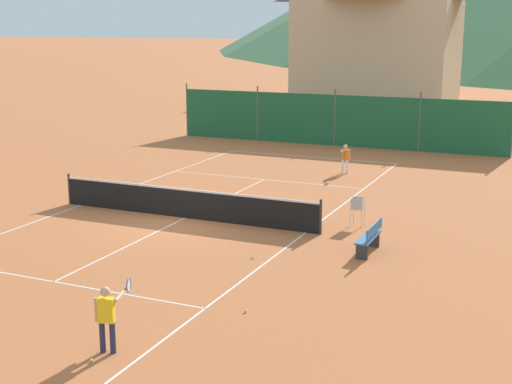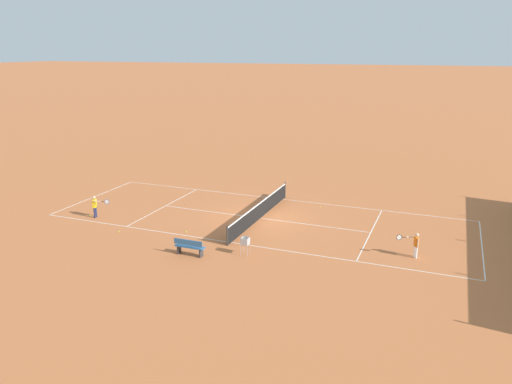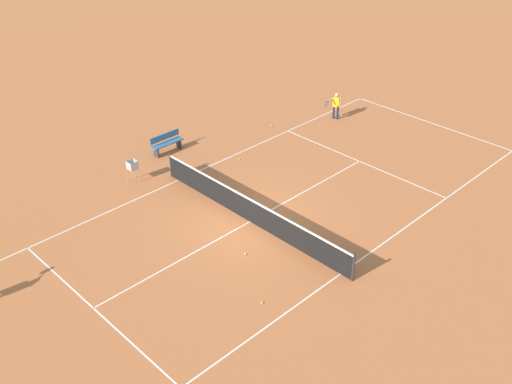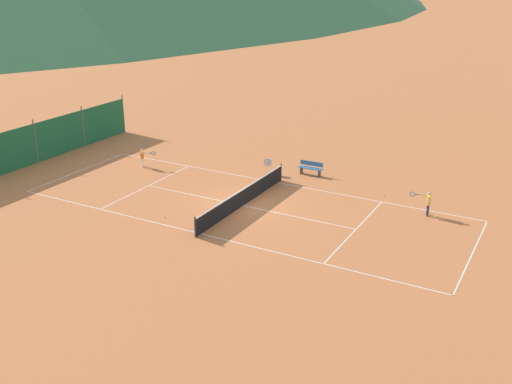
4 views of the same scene
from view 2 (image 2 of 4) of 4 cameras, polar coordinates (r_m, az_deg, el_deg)
The scene contains 12 objects.
ground_plane at distance 29.16m, azimuth 0.48°, elevation -3.00°, with size 600.00×600.00×0.00m, color #BC6638.
court_line_markings at distance 29.16m, azimuth 0.48°, elevation -3.00°, with size 8.25×23.85×0.01m.
tennis_net at distance 29.00m, azimuth 0.48°, elevation -2.07°, with size 9.18×0.08×1.06m.
player_far_service at distance 30.52m, azimuth -17.89°, elevation -1.42°, with size 0.43×1.12×1.31m.
player_near_service at distance 24.75m, azimuth 17.74°, elevation -5.60°, with size 0.44×1.05×1.22m.
tennis_ball_service_box at distance 31.08m, azimuth -18.44°, elevation -2.58°, with size 0.07×0.07×0.07m, color #CCE033.
tennis_ball_by_net_right at distance 29.83m, azimuth 4.01°, elevation -2.53°, with size 0.07×0.07×0.07m, color #CCE033.
tennis_ball_far_corner at distance 31.37m, azimuth 7.35°, elevation -1.69°, with size 0.07×0.07×0.07m, color #CCE033.
tennis_ball_by_net_left at distance 27.22m, azimuth -8.00°, elevation -4.51°, with size 0.07×0.07×0.07m, color #CCE033.
tennis_ball_alley_right at distance 27.94m, azimuth -15.42°, elevation -4.40°, with size 0.07×0.07×0.07m, color #CCE033.
ball_hopper at distance 23.88m, azimuth -1.26°, elevation -5.75°, with size 0.36×0.36×0.89m.
courtside_bench at distance 24.09m, azimuth -7.62°, elevation -6.21°, with size 0.36×1.50×0.84m.
Camera 2 is at (25.70, 9.96, 9.52)m, focal length 35.00 mm.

